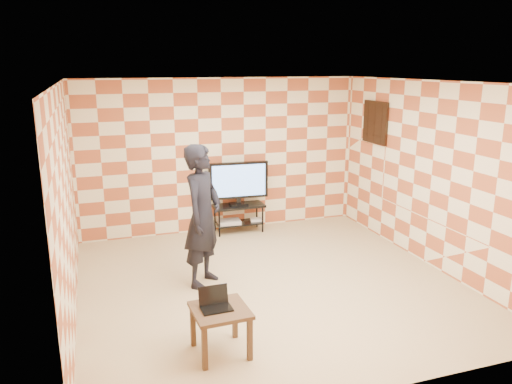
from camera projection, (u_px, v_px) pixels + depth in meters
The scene contains 14 objects.
floor at pixel (270, 284), 6.83m from camera, with size 5.00×5.00×0.00m, color tan.
wall_back at pixel (222, 156), 8.79m from camera, with size 5.00×0.02×2.70m, color beige.
wall_front at pixel (372, 255), 4.20m from camera, with size 5.00×0.02×2.70m, color beige.
wall_left at pixel (66, 204), 5.73m from camera, with size 0.02×5.00×2.70m, color beige.
wall_right at pixel (432, 175), 7.26m from camera, with size 0.02×5.00×2.70m, color beige.
ceiling at pixel (271, 82), 6.16m from camera, with size 5.00×5.00×0.02m, color white.
wall_art at pixel (375, 122), 8.53m from camera, with size 0.04×0.72×0.72m.
tv_stand at pixel (239, 212), 8.87m from camera, with size 0.90×0.41×0.50m.
tv at pixel (238, 181), 8.72m from camera, with size 1.06×0.22×0.77m.
dvd_player at pixel (229, 222), 8.84m from camera, with size 0.39×0.28×0.06m, color #B2B2B4.
game_console at pixel (256, 220), 8.99m from camera, with size 0.21×0.15×0.05m, color silver.
side_table at pixel (220, 316), 5.09m from camera, with size 0.58×0.58×0.50m.
laptop at pixel (215, 303), 5.09m from camera, with size 0.32×0.26×0.21m.
person at pixel (203, 216), 6.61m from camera, with size 0.70×0.46×1.92m, color black.
Camera 1 is at (-2.18, -5.92, 2.91)m, focal length 35.00 mm.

